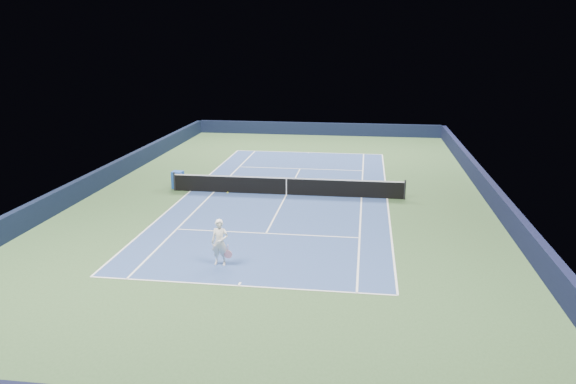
# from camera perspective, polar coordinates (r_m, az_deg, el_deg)

# --- Properties ---
(ground) EXTENTS (40.00, 40.00, 0.00)m
(ground) POSITION_cam_1_polar(r_m,az_deg,el_deg) (30.95, -0.16, -0.29)
(ground) COLOR #304D2A
(ground) RESTS_ON ground
(wall_far) EXTENTS (22.00, 0.35, 1.10)m
(wall_far) POSITION_cam_1_polar(r_m,az_deg,el_deg) (50.11, 3.07, 6.42)
(wall_far) COLOR black
(wall_far) RESTS_ON ground
(wall_right) EXTENTS (0.35, 40.00, 1.10)m
(wall_right) POSITION_cam_1_polar(r_m,az_deg,el_deg) (31.22, 19.92, -0.04)
(wall_right) COLOR black
(wall_right) RESTS_ON ground
(wall_left) EXTENTS (0.35, 40.00, 1.10)m
(wall_left) POSITION_cam_1_polar(r_m,az_deg,el_deg) (34.02, -18.52, 1.31)
(wall_left) COLOR black
(wall_left) RESTS_ON ground
(court_surface) EXTENTS (10.97, 23.77, 0.01)m
(court_surface) POSITION_cam_1_polar(r_m,az_deg,el_deg) (30.95, -0.16, -0.28)
(court_surface) COLOR navy
(court_surface) RESTS_ON ground
(baseline_far) EXTENTS (10.97, 0.08, 0.00)m
(baseline_far) POSITION_cam_1_polar(r_m,az_deg,el_deg) (42.43, 2.12, 4.04)
(baseline_far) COLOR white
(baseline_far) RESTS_ON ground
(baseline_near) EXTENTS (10.97, 0.08, 0.00)m
(baseline_near) POSITION_cam_1_polar(r_m,az_deg,el_deg) (19.95, -5.05, -9.46)
(baseline_near) COLOR white
(baseline_near) RESTS_ON ground
(sideline_doubles_right) EXTENTS (0.08, 23.77, 0.00)m
(sideline_doubles_right) POSITION_cam_1_polar(r_m,az_deg,el_deg) (30.68, 10.04, -0.65)
(sideline_doubles_right) COLOR white
(sideline_doubles_right) RESTS_ON ground
(sideline_doubles_left) EXTENTS (0.08, 23.77, 0.00)m
(sideline_doubles_left) POSITION_cam_1_polar(r_m,az_deg,el_deg) (32.16, -9.88, 0.10)
(sideline_doubles_left) COLOR white
(sideline_doubles_left) RESTS_ON ground
(sideline_singles_right) EXTENTS (0.08, 23.77, 0.00)m
(sideline_singles_right) POSITION_cam_1_polar(r_m,az_deg,el_deg) (30.66, 7.48, -0.56)
(sideline_singles_right) COLOR white
(sideline_singles_right) RESTS_ON ground
(sideline_singles_left) EXTENTS (0.08, 23.77, 0.00)m
(sideline_singles_left) POSITION_cam_1_polar(r_m,az_deg,el_deg) (31.77, -7.52, 0.01)
(sideline_singles_left) COLOR white
(sideline_singles_left) RESTS_ON ground
(service_line_far) EXTENTS (8.23, 0.08, 0.00)m
(service_line_far) POSITION_cam_1_polar(r_m,az_deg,el_deg) (37.10, 1.24, 2.38)
(service_line_far) COLOR white
(service_line_far) RESTS_ON ground
(service_line_near) EXTENTS (8.23, 0.08, 0.00)m
(service_line_near) POSITION_cam_1_polar(r_m,az_deg,el_deg) (24.92, -2.24, -4.22)
(service_line_near) COLOR white
(service_line_near) RESTS_ON ground
(center_service_line) EXTENTS (0.08, 12.80, 0.00)m
(center_service_line) POSITION_cam_1_polar(r_m,az_deg,el_deg) (30.95, -0.16, -0.27)
(center_service_line) COLOR white
(center_service_line) RESTS_ON ground
(center_mark_far) EXTENTS (0.08, 0.30, 0.00)m
(center_mark_far) POSITION_cam_1_polar(r_m,az_deg,el_deg) (42.28, 2.10, 4.00)
(center_mark_far) COLOR white
(center_mark_far) RESTS_ON ground
(center_mark_near) EXTENTS (0.08, 0.30, 0.00)m
(center_mark_near) POSITION_cam_1_polar(r_m,az_deg,el_deg) (20.08, -4.96, -9.28)
(center_mark_near) COLOR white
(center_mark_near) RESTS_ON ground
(tennis_net) EXTENTS (12.90, 0.10, 1.07)m
(tennis_net) POSITION_cam_1_polar(r_m,az_deg,el_deg) (30.82, -0.16, 0.62)
(tennis_net) COLOR black
(tennis_net) RESTS_ON ground
(sponsor_cube) EXTENTS (0.64, 0.59, 0.98)m
(sponsor_cube) POSITION_cam_1_polar(r_m,az_deg,el_deg) (32.86, -11.12, 1.24)
(sponsor_cube) COLOR #1C4BAD
(sponsor_cube) RESTS_ON ground
(tennis_player) EXTENTS (0.82, 1.26, 2.62)m
(tennis_player) POSITION_cam_1_polar(r_m,az_deg,el_deg) (21.44, -6.93, -5.11)
(tennis_player) COLOR white
(tennis_player) RESTS_ON ground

